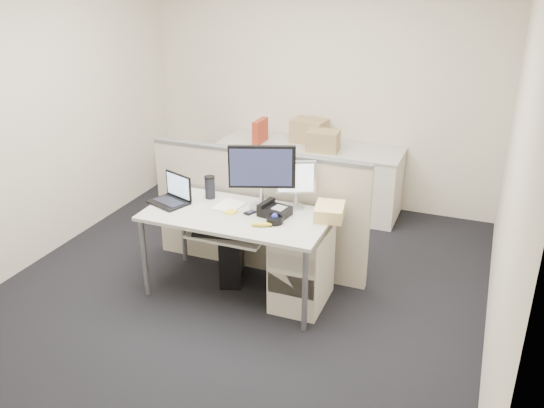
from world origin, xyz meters
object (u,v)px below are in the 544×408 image
at_px(monitor_main, 262,178).
at_px(laptop, 168,191).
at_px(desk_phone, 275,211).
at_px(desk, 237,221).

bearing_deg(monitor_main, laptop, 174.61).
bearing_deg(desk_phone, laptop, -162.68).
bearing_deg(laptop, desk, 22.54).
distance_m(laptop, desk_phone, 0.93).
xyz_separation_m(monitor_main, laptop, (-0.77, -0.20, -0.15)).
distance_m(desk, laptop, 0.65).
relative_size(monitor_main, desk_phone, 2.35).
distance_m(desk, monitor_main, 0.41).
bearing_deg(laptop, monitor_main, 35.25).
height_order(monitor_main, desk_phone, monitor_main).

